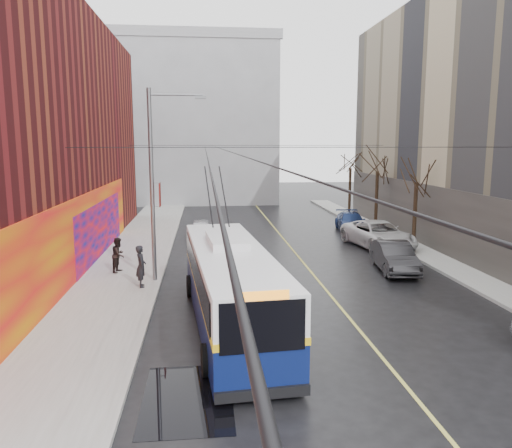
{
  "coord_description": "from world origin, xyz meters",
  "views": [
    {
      "loc": [
        -3.88,
        -13.29,
        6.56
      ],
      "look_at": [
        -1.62,
        8.63,
        2.98
      ],
      "focal_mm": 35.0,
      "sensor_mm": 36.0,
      "label": 1
    }
  ],
  "objects_px": {
    "parked_car_d": "(351,222)",
    "parked_car_b": "(394,257)",
    "tree_mid": "(378,161)",
    "tree_far": "(351,159)",
    "trolleybus": "(231,285)",
    "streetlight_pole": "(155,181)",
    "tree_near": "(417,169)",
    "parked_car_c": "(378,235)",
    "pedestrian_b": "(119,255)",
    "pedestrian_a": "(141,266)",
    "following_car": "(201,230)"
  },
  "relations": [
    {
      "from": "parked_car_d",
      "to": "tree_far",
      "type": "bearing_deg",
      "value": 82.07
    },
    {
      "from": "tree_far",
      "to": "pedestrian_b",
      "type": "relative_size",
      "value": 3.75
    },
    {
      "from": "tree_near",
      "to": "trolleybus",
      "type": "xyz_separation_m",
      "value": [
        -12.01,
        -11.98,
        -3.44
      ]
    },
    {
      "from": "streetlight_pole",
      "to": "pedestrian_b",
      "type": "distance_m",
      "value": 4.68
    },
    {
      "from": "pedestrian_b",
      "to": "tree_near",
      "type": "bearing_deg",
      "value": -60.62
    },
    {
      "from": "parked_car_c",
      "to": "parked_car_d",
      "type": "distance_m",
      "value": 5.95
    },
    {
      "from": "trolleybus",
      "to": "tree_mid",
      "type": "bearing_deg",
      "value": 52.62
    },
    {
      "from": "tree_far",
      "to": "parked_car_b",
      "type": "relative_size",
      "value": 1.43
    },
    {
      "from": "tree_near",
      "to": "pedestrian_a",
      "type": "bearing_deg",
      "value": -155.81
    },
    {
      "from": "pedestrian_a",
      "to": "trolleybus",
      "type": "bearing_deg",
      "value": -154.55
    },
    {
      "from": "trolleybus",
      "to": "pedestrian_a",
      "type": "height_order",
      "value": "trolleybus"
    },
    {
      "from": "tree_near",
      "to": "pedestrian_a",
      "type": "relative_size",
      "value": 3.37
    },
    {
      "from": "tree_near",
      "to": "parked_car_c",
      "type": "xyz_separation_m",
      "value": [
        -2.0,
        0.78,
        -4.14
      ]
    },
    {
      "from": "streetlight_pole",
      "to": "pedestrian_a",
      "type": "xyz_separation_m",
      "value": [
        -0.65,
        -1.09,
        -3.75
      ]
    },
    {
      "from": "trolleybus",
      "to": "pedestrian_b",
      "type": "bearing_deg",
      "value": 119.11
    },
    {
      "from": "tree_mid",
      "to": "following_car",
      "type": "bearing_deg",
      "value": -170.25
    },
    {
      "from": "tree_mid",
      "to": "tree_far",
      "type": "bearing_deg",
      "value": 90.0
    },
    {
      "from": "parked_car_d",
      "to": "parked_car_b",
      "type": "bearing_deg",
      "value": -88.38
    },
    {
      "from": "streetlight_pole",
      "to": "trolleybus",
      "type": "distance_m",
      "value": 7.52
    },
    {
      "from": "parked_car_c",
      "to": "following_car",
      "type": "relative_size",
      "value": 1.52
    },
    {
      "from": "parked_car_c",
      "to": "pedestrian_b",
      "type": "relative_size",
      "value": 3.45
    },
    {
      "from": "tree_mid",
      "to": "parked_car_b",
      "type": "xyz_separation_m",
      "value": [
        -3.2,
        -12.04,
        -4.49
      ]
    },
    {
      "from": "parked_car_c",
      "to": "following_car",
      "type": "xyz_separation_m",
      "value": [
        -11.2,
        3.95,
        -0.16
      ]
    },
    {
      "from": "parked_car_d",
      "to": "following_car",
      "type": "distance_m",
      "value": 11.37
    },
    {
      "from": "tree_near",
      "to": "following_car",
      "type": "bearing_deg",
      "value": 160.27
    },
    {
      "from": "parked_car_b",
      "to": "tree_near",
      "type": "bearing_deg",
      "value": 64.13
    },
    {
      "from": "pedestrian_b",
      "to": "pedestrian_a",
      "type": "bearing_deg",
      "value": -137.29
    },
    {
      "from": "tree_mid",
      "to": "trolleybus",
      "type": "height_order",
      "value": "tree_mid"
    },
    {
      "from": "tree_far",
      "to": "parked_car_d",
      "type": "xyz_separation_m",
      "value": [
        -2.0,
        -7.27,
        -4.44
      ]
    },
    {
      "from": "tree_far",
      "to": "pedestrian_b",
      "type": "height_order",
      "value": "tree_far"
    },
    {
      "from": "tree_mid",
      "to": "following_car",
      "type": "distance_m",
      "value": 14.15
    },
    {
      "from": "tree_near",
      "to": "pedestrian_b",
      "type": "distance_m",
      "value": 18.19
    },
    {
      "from": "streetlight_pole",
      "to": "parked_car_d",
      "type": "xyz_separation_m",
      "value": [
        13.14,
        12.73,
        -4.14
      ]
    },
    {
      "from": "parked_car_c",
      "to": "pedestrian_a",
      "type": "xyz_separation_m",
      "value": [
        -13.79,
        -7.87,
        0.26
      ]
    },
    {
      "from": "streetlight_pole",
      "to": "tree_near",
      "type": "relative_size",
      "value": 1.41
    },
    {
      "from": "parked_car_d",
      "to": "tree_mid",
      "type": "bearing_deg",
      "value": 15.19
    },
    {
      "from": "streetlight_pole",
      "to": "tree_mid",
      "type": "height_order",
      "value": "streetlight_pole"
    },
    {
      "from": "tree_far",
      "to": "parked_car_c",
      "type": "distance_m",
      "value": 14.04
    },
    {
      "from": "trolleybus",
      "to": "parked_car_d",
      "type": "relative_size",
      "value": 2.43
    },
    {
      "from": "tree_mid",
      "to": "parked_car_c",
      "type": "height_order",
      "value": "tree_mid"
    },
    {
      "from": "tree_mid",
      "to": "parked_car_c",
      "type": "bearing_deg",
      "value": -107.83
    },
    {
      "from": "parked_car_b",
      "to": "trolleybus",
      "type": "bearing_deg",
      "value": -135.25
    },
    {
      "from": "tree_far",
      "to": "parked_car_b",
      "type": "distance_m",
      "value": 19.8
    },
    {
      "from": "tree_mid",
      "to": "pedestrian_b",
      "type": "bearing_deg",
      "value": -146.79
    },
    {
      "from": "pedestrian_a",
      "to": "tree_near",
      "type": "bearing_deg",
      "value": -78.04
    },
    {
      "from": "tree_mid",
      "to": "trolleybus",
      "type": "distance_m",
      "value": 22.77
    },
    {
      "from": "tree_near",
      "to": "pedestrian_a",
      "type": "height_order",
      "value": "tree_near"
    },
    {
      "from": "parked_car_b",
      "to": "parked_car_d",
      "type": "distance_m",
      "value": 11.83
    },
    {
      "from": "pedestrian_a",
      "to": "tree_far",
      "type": "bearing_deg",
      "value": -49.04
    },
    {
      "from": "parked_car_d",
      "to": "pedestrian_a",
      "type": "xyz_separation_m",
      "value": [
        -13.79,
        -13.82,
        0.4
      ]
    }
  ]
}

